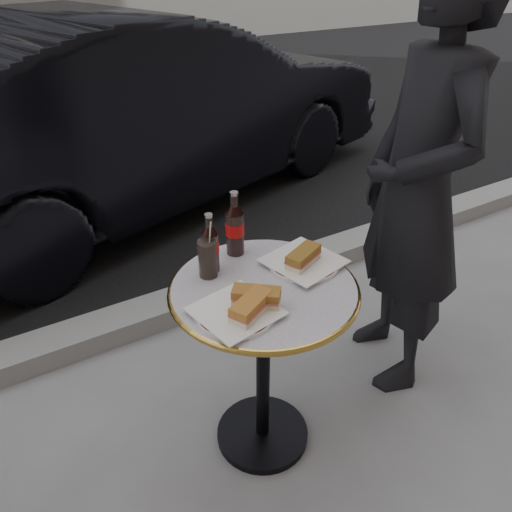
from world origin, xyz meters
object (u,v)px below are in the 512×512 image
bistro_table (263,369)px  parked_car (144,111)px  plate_right (303,263)px  cola_bottle_left (210,243)px  cola_glass (208,259)px  cola_bottle_right (235,223)px  plate_left (236,313)px  pedestrian (417,192)px

bistro_table → parked_car: bearing=79.1°
plate_right → parked_car: 2.34m
cola_bottle_left → cola_glass: 0.05m
cola_glass → cola_bottle_left: bearing=46.3°
cola_bottle_left → bistro_table: bearing=-58.9°
plate_right → cola_bottle_right: 0.27m
cola_glass → parked_car: (0.58, 2.21, -0.13)m
plate_left → cola_glass: cola_glass is taller
cola_bottle_right → pedestrian: bearing=-13.0°
pedestrian → cola_bottle_left: bearing=-77.6°
plate_left → parked_car: parked_car is taller
parked_car → pedestrian: bearing=170.0°
bistro_table → plate_right: size_ratio=3.00×
bistro_table → cola_bottle_left: bearing=121.1°
plate_left → parked_car: size_ratio=0.06×
cola_bottle_left → cola_glass: bearing=-133.7°
plate_right → pedestrian: (0.54, 0.03, 0.13)m
cola_glass → pedestrian: (0.85, -0.08, 0.07)m
pedestrian → cola_bottle_right: bearing=-83.3°
bistro_table → cola_glass: size_ratio=5.56×
cola_glass → pedestrian: 0.86m
plate_right → cola_glass: size_ratio=1.86×
parked_car → pedestrian: pedestrian is taller
parked_car → pedestrian: (0.27, -2.30, 0.20)m
pedestrian → plate_left: bearing=-60.7°
parked_car → bistro_table: bearing=152.4°
cola_bottle_left → pedestrian: 0.84m
cola_bottle_right → pedestrian: 0.72m
plate_right → cola_glass: 0.33m
bistro_table → pedestrian: size_ratio=0.42×
cola_glass → plate_right: bearing=-19.2°
bistro_table → cola_bottle_right: bearing=84.7°
cola_bottle_left → pedestrian: size_ratio=0.12×
plate_right → parked_car: (0.27, 2.32, -0.07)m
plate_left → cola_bottle_right: size_ratio=1.00×
plate_right → cola_bottle_right: bearing=130.9°
bistro_table → parked_car: 2.42m
cola_bottle_right → plate_left: bearing=-118.8°
plate_left → parked_car: bearing=76.1°
bistro_table → plate_left: size_ratio=3.09×
cola_bottle_right → pedestrian: pedestrian is taller
cola_bottle_right → plate_right: bearing=-49.1°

